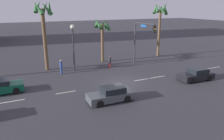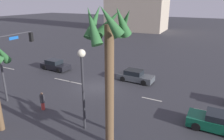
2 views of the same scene
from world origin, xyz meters
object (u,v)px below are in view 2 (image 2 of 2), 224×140
Objects in this scene: car_3 at (135,76)px; palm_tree_1 at (109,54)px; car_1 at (216,122)px; traffic_signal at (13,54)px; pedestrian_1 at (111,119)px; pedestrian_0 at (42,101)px; car_2 at (55,65)px; streetlamp at (82,75)px.

car_3 is 0.47× the size of palm_tree_1.
car_1 is 0.63× the size of traffic_signal.
car_3 is 2.32× the size of pedestrian_1.
pedestrian_0 is (4.61, 10.29, 0.23)m from car_3.
car_2 is 2.57× the size of pedestrian_0.
traffic_signal is (9.05, 9.25, 3.65)m from car_3.
car_1 is 0.94× the size of car_2.
streetlamp reaches higher than car_3.
traffic_signal is 9.53m from streetlamp.
car_2 is at bearing -33.79° from pedestrian_1.
traffic_signal is (18.12, 2.82, 3.65)m from car_1.
traffic_signal is at bearing 107.13° from car_2.
car_2 is (20.65, -5.40, -0.00)m from car_1.
palm_tree_1 is (-3.54, 12.98, 5.99)m from car_3.
car_2 is 11.63m from car_3.
car_2 is at bearing 5.10° from car_3.
car_3 reaches higher than car_1.
car_2 is at bearing -38.33° from palm_tree_1.
car_1 is 2.43× the size of pedestrian_0.
streetlamp is at bearing 18.89° from pedestrian_1.
streetlamp is 0.67× the size of palm_tree_1.
streetlamp is at bearing 172.46° from pedestrian_0.
streetlamp reaches higher than car_2.
streetlamp reaches higher than car_1.
traffic_signal is at bearing -13.15° from pedestrian_0.
car_3 is 2.60× the size of pedestrian_0.
car_2 is at bearing -39.75° from streetlamp.
streetlamp reaches higher than pedestrian_0.
car_1 is 0.65× the size of streetlamp.
streetlamp is at bearing 140.25° from car_2.
car_1 is 0.44× the size of palm_tree_1.
traffic_signal is at bearing 45.63° from car_3.
pedestrian_0 is 6.85m from pedestrian_1.
palm_tree_1 reaches higher than car_2.
car_3 is 0.70× the size of streetlamp.
pedestrian_1 is 0.20× the size of palm_tree_1.
streetlamp is 4.46m from palm_tree_1.
pedestrian_1 is 6.39m from palm_tree_1.
palm_tree_1 is at bearing 163.47° from traffic_signal.
pedestrian_1 is (6.83, 3.85, 0.34)m from car_1.
palm_tree_1 reaches higher than streetlamp.
car_3 is at bearing -174.90° from car_2.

